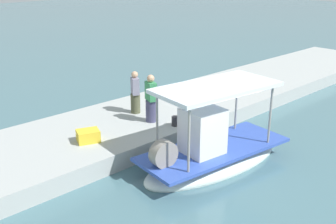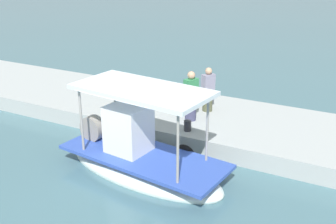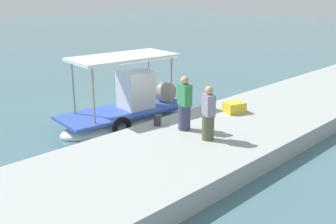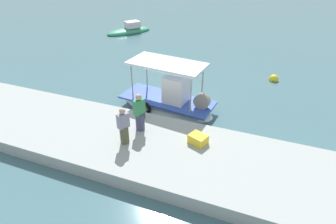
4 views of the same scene
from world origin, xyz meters
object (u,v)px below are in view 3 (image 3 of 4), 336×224
mooring_bollard (157,120)px  cargo_crate (234,107)px  main_fishing_boat (127,112)px  fisherman_near_bollard (185,106)px  marker_buoy (129,78)px  fisherman_by_crate (208,116)px

mooring_bollard → cargo_crate: cargo_crate is taller
main_fishing_boat → mooring_bollard: main_fishing_boat is taller
main_fishing_boat → cargo_crate: bearing=-51.1°
fisherman_near_bollard → marker_buoy: bearing=59.8°
fisherman_by_crate → marker_buoy: (5.35, 10.01, -1.21)m
fisherman_near_bollard → cargo_crate: (2.64, -0.04, -0.60)m
fisherman_near_bollard → mooring_bollard: 1.14m
cargo_crate → main_fishing_boat: bearing=128.9°
main_fishing_boat → marker_buoy: 7.73m
marker_buoy → cargo_crate: bearing=-105.8°
fisherman_by_crate → cargo_crate: size_ratio=2.34×
mooring_bollard → cargo_crate: 3.11m
cargo_crate → marker_buoy: bearing=74.2°
main_fishing_boat → fisherman_by_crate: main_fishing_boat is taller
mooring_bollard → cargo_crate: size_ratio=0.50×
fisherman_by_crate → cargo_crate: bearing=20.6°
main_fishing_boat → marker_buoy: (5.02, 5.88, -0.35)m
main_fishing_boat → marker_buoy: main_fishing_boat is taller
fisherman_by_crate → fisherman_near_bollard: bearing=81.3°
fisherman_by_crate → marker_buoy: bearing=61.9°
fisherman_by_crate → main_fishing_boat: bearing=85.4°
fisherman_near_bollard → marker_buoy: 10.38m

